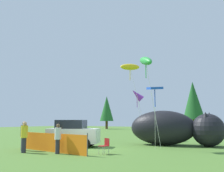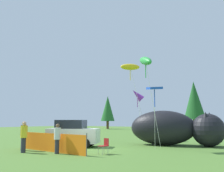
% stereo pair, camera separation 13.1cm
% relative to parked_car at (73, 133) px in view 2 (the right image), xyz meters
% --- Properties ---
extents(ground_plane, '(120.00, 120.00, 0.00)m').
position_rel_parked_car_xyz_m(ground_plane, '(2.05, -0.56, -1.00)').
color(ground_plane, '#4C752D').
extents(parked_car, '(4.20, 3.12, 2.02)m').
position_rel_parked_car_xyz_m(parked_car, '(0.00, 0.00, 0.00)').
color(parked_car, white).
rests_on(parked_car, ground).
extents(folding_chair, '(0.62, 0.62, 0.92)m').
position_rel_parked_car_xyz_m(folding_chair, '(4.45, -2.12, -0.44)').
color(folding_chair, maroon).
rests_on(folding_chair, ground).
extents(inflatable_cat, '(7.51, 3.81, 2.78)m').
position_rel_parked_car_xyz_m(inflatable_cat, '(6.10, 5.15, 0.29)').
color(inflatable_cat, black).
rests_on(inflatable_cat, ground).
extents(safety_fence, '(6.66, 0.75, 1.27)m').
position_rel_parked_car_xyz_m(safety_fence, '(0.86, -3.09, -0.42)').
color(safety_fence, orange).
rests_on(safety_fence, ground).
extents(spectator_in_grey_shirt, '(0.39, 0.39, 1.77)m').
position_rel_parked_car_xyz_m(spectator_in_grey_shirt, '(1.98, -3.55, -0.03)').
color(spectator_in_grey_shirt, '#2D2D38').
rests_on(spectator_in_grey_shirt, ground).
extents(spectator_in_yellow_shirt, '(0.42, 0.42, 1.92)m').
position_rel_parked_car_xyz_m(spectator_in_yellow_shirt, '(-1.12, -3.62, 0.05)').
color(spectator_in_yellow_shirt, '#2D2D38').
rests_on(spectator_in_yellow_shirt, ground).
extents(spectator_in_white_shirt, '(0.41, 0.41, 1.90)m').
position_rel_parked_car_xyz_m(spectator_in_white_shirt, '(-0.12, -4.34, 0.04)').
color(spectator_in_white_shirt, '#2D2D38').
rests_on(spectator_in_white_shirt, ground).
extents(kite_green_fish, '(2.25, 2.40, 7.06)m').
position_rel_parked_car_xyz_m(kite_green_fish, '(5.26, 1.99, 5.36)').
color(kite_green_fish, silver).
rests_on(kite_green_fish, ground).
extents(kite_blue_box, '(1.28, 1.40, 4.36)m').
position_rel_parked_car_xyz_m(kite_blue_box, '(6.18, 1.40, 3.14)').
color(kite_blue_box, silver).
rests_on(kite_blue_box, ground).
extents(kite_purple_delta, '(1.68, 1.42, 5.34)m').
position_rel_parked_car_xyz_m(kite_purple_delta, '(1.26, 8.24, 3.60)').
color(kite_purple_delta, silver).
rests_on(kite_purple_delta, ground).
extents(kite_yellow_hero, '(2.78, 1.78, 7.45)m').
position_rel_parked_car_xyz_m(kite_yellow_hero, '(1.62, 6.15, 6.09)').
color(kite_yellow_hero, silver).
rests_on(kite_yellow_hero, ground).
extents(horizon_tree_east, '(3.88, 3.88, 9.26)m').
position_rel_parked_car_xyz_m(horizon_tree_east, '(0.40, 32.46, 4.69)').
color(horizon_tree_east, brown).
rests_on(horizon_tree_east, ground).
extents(horizon_tree_west, '(3.32, 3.32, 7.93)m').
position_rel_parked_car_xyz_m(horizon_tree_west, '(-21.19, 35.51, 3.87)').
color(horizon_tree_west, brown).
rests_on(horizon_tree_west, ground).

